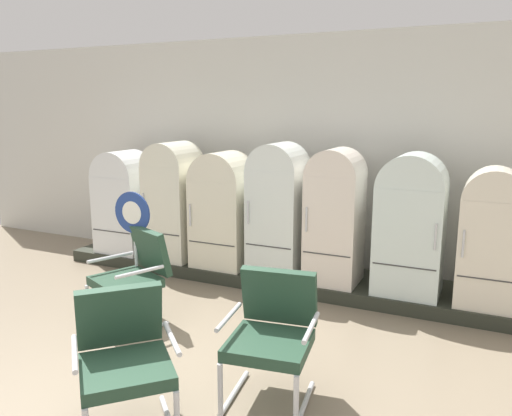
{
  "coord_description": "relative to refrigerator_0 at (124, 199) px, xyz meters",
  "views": [
    {
      "loc": [
        2.34,
        -2.7,
        2.21
      ],
      "look_at": [
        -0.21,
        2.75,
        0.99
      ],
      "focal_mm": 35.46,
      "sensor_mm": 36.0,
      "label": 1
    }
  ],
  "objects": [
    {
      "name": "refrigerator_4",
      "position": [
        3.09,
        -0.01,
        0.09
      ],
      "size": [
        0.6,
        0.61,
        1.58
      ],
      "color": "silver",
      "rests_on": "display_plinth"
    },
    {
      "name": "refrigerator_0",
      "position": [
        0.0,
        0.0,
        0.0
      ],
      "size": [
        0.7,
        0.63,
        1.44
      ],
      "color": "white",
      "rests_on": "display_plinth"
    },
    {
      "name": "refrigerator_3",
      "position": [
        2.37,
        -0.0,
        0.11
      ],
      "size": [
        0.63,
        0.63,
        1.62
      ],
      "color": "silver",
      "rests_on": "display_plinth"
    },
    {
      "name": "ground",
      "position": [
        2.35,
        -2.89,
        -0.94
      ],
      "size": [
        12.0,
        10.0,
        0.05
      ],
      "primitive_type": "cube",
      "color": "#80715C"
    },
    {
      "name": "refrigerator_2",
      "position": [
        1.59,
        0.01,
        0.02
      ],
      "size": [
        0.71,
        0.65,
        1.48
      ],
      "color": "silver",
      "rests_on": "display_plinth"
    },
    {
      "name": "armchair_center",
      "position": [
        2.51,
        -3.08,
        -0.37
      ],
      "size": [
        0.91,
        0.91,
        0.97
      ],
      "color": "silver",
      "rests_on": "ground"
    },
    {
      "name": "refrigerator_6",
      "position": [
        4.75,
        -0.01,
        0.01
      ],
      "size": [
        0.61,
        0.61,
        1.44
      ],
      "color": "silver",
      "rests_on": "display_plinth"
    },
    {
      "name": "display_plinth",
      "position": [
        2.35,
        0.13,
        -0.83
      ],
      "size": [
        6.1,
        0.95,
        0.16
      ],
      "primitive_type": "cube",
      "color": "#2B2E25",
      "rests_on": "ground"
    },
    {
      "name": "armchair_left",
      "position": [
        1.47,
        -1.66,
        -0.37
      ],
      "size": [
        0.83,
        0.87,
        0.97
      ],
      "color": "silver",
      "rests_on": "ground"
    },
    {
      "name": "refrigerator_5",
      "position": [
        3.94,
        0.0,
        0.07
      ],
      "size": [
        0.71,
        0.64,
        1.56
      ],
      "color": "silver",
      "rests_on": "display_plinth"
    },
    {
      "name": "back_wall",
      "position": [
        2.35,
        0.77,
        0.66
      ],
      "size": [
        11.76,
        0.12,
        3.11
      ],
      "color": "silver",
      "rests_on": "ground"
    },
    {
      "name": "refrigerator_1",
      "position": [
        0.83,
        0.02,
        0.09
      ],
      "size": [
        0.62,
        0.67,
        1.59
      ],
      "color": "silver",
      "rests_on": "display_plinth"
    },
    {
      "name": "armchair_right",
      "position": [
        3.28,
        -2.3,
        -0.37
      ],
      "size": [
        0.73,
        0.77,
        0.97
      ],
      "color": "silver",
      "rests_on": "ground"
    },
    {
      "name": "sign_stand",
      "position": [
        1.3,
        -1.41,
        -0.28
      ],
      "size": [
        0.44,
        0.32,
        1.33
      ],
      "color": "#2D2D30",
      "rests_on": "ground"
    }
  ]
}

